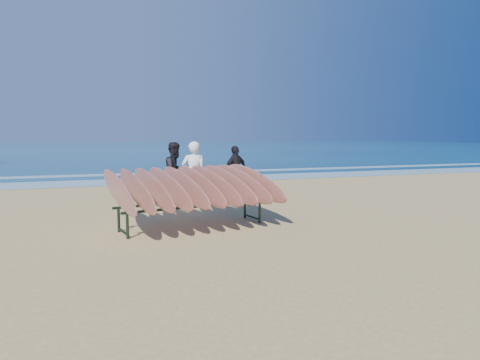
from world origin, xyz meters
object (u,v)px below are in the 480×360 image
(person_dark_a, at_px, (176,171))
(person_dark_b, at_px, (236,170))
(person_white, at_px, (194,175))
(surfboard_rack, at_px, (192,187))

(person_dark_a, bearing_deg, person_dark_b, -19.69)
(person_white, bearing_deg, person_dark_a, -71.06)
(person_white, bearing_deg, person_dark_b, -122.47)
(person_white, relative_size, person_dark_a, 1.03)
(person_dark_a, xyz_separation_m, person_dark_b, (2.08, 0.53, -0.07))
(surfboard_rack, bearing_deg, person_dark_a, 73.75)
(surfboard_rack, relative_size, person_white, 2.01)
(person_dark_a, relative_size, person_dark_b, 1.08)
(person_dark_a, bearing_deg, surfboard_rack, -129.36)
(surfboard_rack, xyz_separation_m, person_dark_b, (2.45, 4.43, -0.07))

